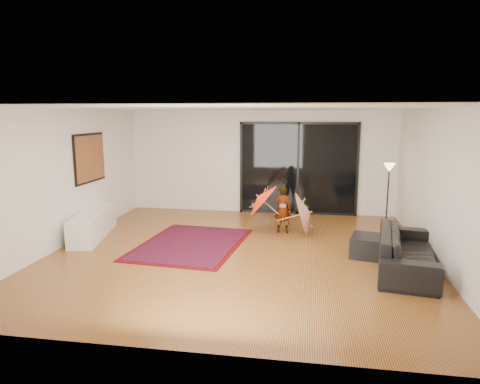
% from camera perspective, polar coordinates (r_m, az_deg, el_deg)
% --- Properties ---
extents(floor, '(7.00, 7.00, 0.00)m').
position_cam_1_polar(floor, '(8.21, -0.20, -8.08)').
color(floor, '#A66D2D').
rests_on(floor, ground).
extents(ceiling, '(7.00, 7.00, 0.00)m').
position_cam_1_polar(ceiling, '(7.80, -0.21, 11.11)').
color(ceiling, white).
rests_on(ceiling, wall_back).
extents(wall_back, '(7.00, 0.00, 7.00)m').
position_cam_1_polar(wall_back, '(11.33, 2.69, 4.01)').
color(wall_back, silver).
rests_on(wall_back, floor).
extents(wall_front, '(7.00, 0.00, 7.00)m').
position_cam_1_polar(wall_front, '(4.55, -7.45, -5.61)').
color(wall_front, silver).
rests_on(wall_front, floor).
extents(wall_left, '(0.00, 7.00, 7.00)m').
position_cam_1_polar(wall_left, '(9.14, -22.42, 1.72)').
color(wall_left, silver).
rests_on(wall_left, floor).
extents(wall_right, '(0.00, 7.00, 7.00)m').
position_cam_1_polar(wall_right, '(8.10, 25.02, 0.52)').
color(wall_right, silver).
rests_on(wall_right, floor).
extents(sliding_door, '(3.06, 0.07, 2.40)m').
position_cam_1_polar(sliding_door, '(11.25, 7.74, 3.12)').
color(sliding_door, black).
rests_on(sliding_door, wall_back).
extents(painting, '(0.04, 1.28, 1.08)m').
position_cam_1_polar(painting, '(9.94, -19.37, 4.30)').
color(painting, black).
rests_on(painting, wall_left).
extents(media_console, '(0.88, 2.04, 0.55)m').
position_cam_1_polar(media_console, '(9.69, -19.00, -4.09)').
color(media_console, white).
rests_on(media_console, floor).
extents(speaker, '(0.37, 0.37, 0.32)m').
position_cam_1_polar(speaker, '(9.32, -20.33, -5.47)').
color(speaker, '#424244').
rests_on(speaker, floor).
extents(persian_rug, '(2.18, 2.87, 0.02)m').
position_cam_1_polar(persian_rug, '(8.77, -6.54, -6.88)').
color(persian_rug, '#510609').
rests_on(persian_rug, floor).
extents(sofa, '(1.25, 2.39, 0.66)m').
position_cam_1_polar(sofa, '(7.79, 21.38, -7.29)').
color(sofa, black).
rests_on(sofa, floor).
extents(ottoman, '(0.81, 0.81, 0.39)m').
position_cam_1_polar(ottoman, '(8.31, 16.98, -6.94)').
color(ottoman, black).
rests_on(ottoman, floor).
extents(floor_lamp, '(0.26, 0.26, 1.49)m').
position_cam_1_polar(floor_lamp, '(10.41, 19.22, 1.91)').
color(floor_lamp, black).
rests_on(floor_lamp, floor).
extents(child, '(0.38, 0.25, 1.04)m').
position_cam_1_polar(child, '(9.49, 5.70, -2.34)').
color(child, '#999999').
rests_on(child, floor).
extents(parasol_orange, '(0.70, 0.89, 0.90)m').
position_cam_1_polar(parasol_orange, '(9.44, 2.37, -1.04)').
color(parasol_orange, '#FE330D').
rests_on(parasol_orange, child).
extents(parasol_white, '(0.53, 0.97, 0.98)m').
position_cam_1_polar(parasol_white, '(9.33, 9.32, -2.75)').
color(parasol_white, silver).
rests_on(parasol_white, floor).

